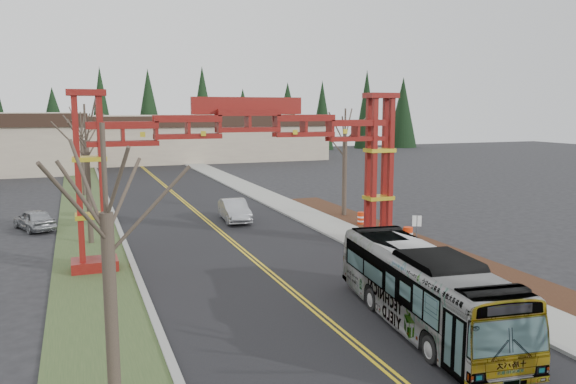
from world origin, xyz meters
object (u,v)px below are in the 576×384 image
barrel_south (408,236)px  barrel_mid (383,230)px  street_sign (417,227)px  bare_tree_median_near (106,214)px  gateway_arch (248,147)px  retail_building_east (197,137)px  bare_tree_median_far (81,135)px  parked_car_near_a (34,219)px  transit_bus (423,289)px  bare_tree_median_mid (86,141)px  barrel_north (361,219)px  silver_sedan (234,210)px  bare_tree_right_far (345,140)px

barrel_south → barrel_mid: 2.23m
street_sign → barrel_mid: street_sign is taller
bare_tree_median_near → barrel_south: size_ratio=7.13×
gateway_arch → retail_building_east: gateway_arch is taller
bare_tree_median_near → barrel_south: 22.80m
bare_tree_median_near → bare_tree_median_far: 40.72m
gateway_arch → parked_car_near_a: (-11.39, 11.53, -5.27)m
gateway_arch → barrel_south: bearing=-5.3°
transit_bus → bare_tree_median_mid: 21.65m
retail_building_east → bare_tree_median_near: (-18.00, -76.57, 1.94)m
street_sign → barrel_north: 8.11m
barrel_north → barrel_mid: bearing=-97.3°
retail_building_east → street_sign: 64.92m
bare_tree_median_far → barrel_mid: (17.12, -24.80, -5.14)m
retail_building_east → street_sign: size_ratio=17.39×
bare_tree_median_mid → barrel_north: 18.52m
transit_bus → parked_car_near_a: 27.57m
parked_car_near_a → barrel_mid: size_ratio=4.51×
street_sign → barrel_south: bearing=69.1°
barrel_south → barrel_mid: (-0.41, 2.19, -0.07)m
silver_sedan → barrel_south: (7.68, -10.60, -0.24)m
parked_car_near_a → bare_tree_median_near: bearing=74.8°
bare_tree_median_near → bare_tree_right_far: size_ratio=0.95×
barrel_south → gateway_arch: bearing=174.7°
transit_bus → barrel_south: 12.89m
retail_building_east → barrel_north: 56.97m
bare_tree_median_near → street_sign: 20.79m
transit_bus → barrel_north: transit_bus is taller
barrel_south → barrel_north: barrel_south is taller
bare_tree_right_far → barrel_north: (-0.40, -3.43, -5.23)m
bare_tree_median_near → street_sign: bearing=34.9°
barrel_south → barrel_mid: barrel_south is taller
silver_sedan → street_sign: (6.90, -12.64, 0.79)m
parked_car_near_a → barrel_south: bearing=126.8°
barrel_mid → bare_tree_median_far: bearing=124.6°
retail_building_east → street_sign: retail_building_east is taller
parked_car_near_a → barrel_south: size_ratio=3.89×
bare_tree_median_far → barrel_south: bearing=-57.0°
retail_building_east → gateway_arch: bearing=-99.2°
bare_tree_right_far → bare_tree_median_far: bearing=135.6°
retail_building_east → bare_tree_median_near: bearing=-103.2°
transit_bus → barrel_north: size_ratio=11.22×
bare_tree_right_far → barrel_north: bearing=-96.6°
bare_tree_median_mid → barrel_north: bare_tree_median_mid is taller
street_sign → bare_tree_right_far: bearing=83.8°
bare_tree_median_near → barrel_north: 26.87m
bare_tree_median_near → barrel_north: bare_tree_median_near is taller
bare_tree_median_near → bare_tree_median_far: size_ratio=0.99×
gateway_arch → transit_bus: size_ratio=1.72×
bare_tree_median_near → barrel_south: bearing=38.1°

